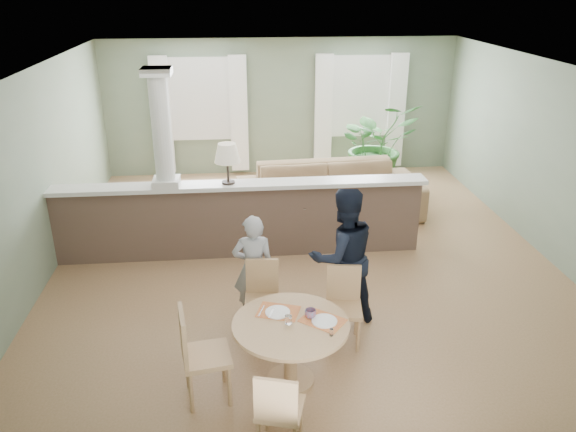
{
  "coord_description": "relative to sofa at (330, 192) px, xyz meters",
  "views": [
    {
      "loc": [
        -0.92,
        -7.22,
        3.74
      ],
      "look_at": [
        -0.33,
        -1.0,
        1.09
      ],
      "focal_mm": 35.0,
      "sensor_mm": 36.0,
      "label": 1
    }
  ],
  "objects": [
    {
      "name": "ground",
      "position": [
        -0.61,
        -1.48,
        -0.44
      ],
      "size": [
        8.0,
        8.0,
        0.0
      ],
      "primitive_type": "plane",
      "color": "tan",
      "rests_on": "ground"
    },
    {
      "name": "room_shell",
      "position": [
        -0.63,
        -0.85,
        1.37
      ],
      "size": [
        7.02,
        8.02,
        2.71
      ],
      "color": "gray",
      "rests_on": "ground"
    },
    {
      "name": "pony_wall",
      "position": [
        -1.59,
        -1.28,
        0.26
      ],
      "size": [
        5.32,
        0.38,
        2.7
      ],
      "color": "brown",
      "rests_on": "ground"
    },
    {
      "name": "sofa",
      "position": [
        0.0,
        0.0,
        0.0
      ],
      "size": [
        3.1,
        1.38,
        0.89
      ],
      "primitive_type": "imported",
      "rotation": [
        0.0,
        0.0,
        0.07
      ],
      "color": "#8C6D4C",
      "rests_on": "ground"
    },
    {
      "name": "houseplant",
      "position": [
        1.13,
        1.46,
        0.39
      ],
      "size": [
        1.75,
        1.6,
        1.66
      ],
      "primitive_type": "imported",
      "rotation": [
        0.0,
        0.0,
        0.23
      ],
      "color": "#295F26",
      "rests_on": "ground"
    },
    {
      "name": "dining_table",
      "position": [
        -1.06,
        -4.15,
        0.11
      ],
      "size": [
        1.14,
        1.14,
        0.78
      ],
      "rotation": [
        0.0,
        0.0,
        -0.33
      ],
      "color": "tan",
      "rests_on": "ground"
    },
    {
      "name": "chair_far_boy",
      "position": [
        -1.3,
        -3.24,
        0.03
      ],
      "size": [
        0.41,
        0.41,
        0.86
      ],
      "rotation": [
        0.0,
        0.0,
        -0.06
      ],
      "color": "tan",
      "rests_on": "ground"
    },
    {
      "name": "chair_far_man",
      "position": [
        -0.42,
        -3.49,
        0.04
      ],
      "size": [
        0.45,
        0.45,
        0.87
      ],
      "rotation": [
        0.0,
        0.0,
        -0.14
      ],
      "color": "tan",
      "rests_on": "ground"
    },
    {
      "name": "chair_near",
      "position": [
        -1.26,
        -5.06,
        0.02
      ],
      "size": [
        0.47,
        0.47,
        0.84
      ],
      "rotation": [
        0.0,
        0.0,
        2.86
      ],
      "color": "tan",
      "rests_on": "ground"
    },
    {
      "name": "chair_side",
      "position": [
        -1.95,
        -4.32,
        0.09
      ],
      "size": [
        0.5,
        0.5,
        0.97
      ],
      "rotation": [
        0.0,
        0.0,
        1.73
      ],
      "color": "tan",
      "rests_on": "ground"
    },
    {
      "name": "child_person",
      "position": [
        -1.38,
        -2.98,
        0.22
      ],
      "size": [
        0.49,
        0.33,
        1.32
      ],
      "primitive_type": "imported",
      "rotation": [
        0.0,
        0.0,
        3.12
      ],
      "color": "#949499",
      "rests_on": "ground"
    },
    {
      "name": "man_person",
      "position": [
        -0.37,
        -3.1,
        0.38
      ],
      "size": [
        0.93,
        0.8,
        1.66
      ],
      "primitive_type": "imported",
      "rotation": [
        0.0,
        0.0,
        3.38
      ],
      "color": "black",
      "rests_on": "ground"
    }
  ]
}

